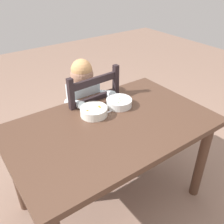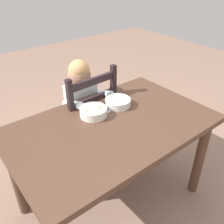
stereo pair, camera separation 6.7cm
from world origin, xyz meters
name	(u,v)px [view 1 (the left image)]	position (x,y,z in m)	size (l,w,h in m)	color
ground_plane	(112,199)	(0.00, 0.00, 0.00)	(8.00, 8.00, 0.00)	#8C6C5C
dining_table	(112,137)	(0.00, 0.00, 0.60)	(1.28, 0.80, 0.71)	#4E3326
dining_chair	(87,121)	(0.07, 0.45, 0.46)	(0.44, 0.44, 0.93)	black
child_figure	(86,101)	(0.07, 0.44, 0.64)	(0.32, 0.31, 0.97)	silver
bowl_of_peas	(119,102)	(0.17, 0.15, 0.74)	(0.18, 0.18, 0.05)	white
bowl_of_carrots	(94,111)	(-0.04, 0.15, 0.74)	(0.18, 0.18, 0.06)	white
spoon	(104,114)	(0.02, 0.12, 0.71)	(0.14, 0.04, 0.01)	silver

